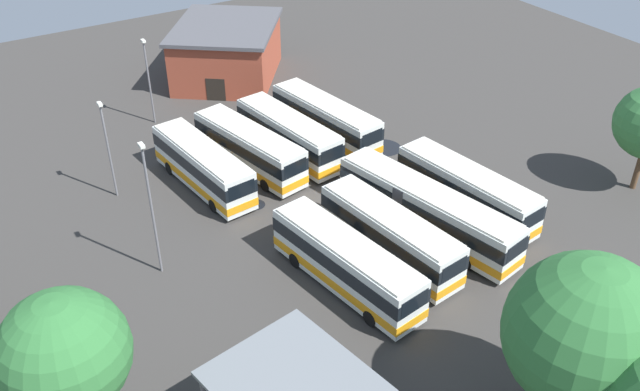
% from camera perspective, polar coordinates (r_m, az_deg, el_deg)
% --- Properties ---
extents(ground_plane, '(92.63, 92.63, 0.00)m').
position_cam_1_polar(ground_plane, '(50.58, 1.01, -0.30)').
color(ground_plane, '#383533').
extents(bus_row0_slot0, '(10.95, 3.73, 3.45)m').
position_cam_1_polar(bus_row0_slot0, '(51.80, -9.69, 2.45)').
color(bus_row0_slot0, silver).
rests_on(bus_row0_slot0, ground_plane).
extents(bus_row0_slot1, '(11.21, 4.63, 3.45)m').
position_cam_1_polar(bus_row0_slot1, '(53.65, -5.89, 3.93)').
color(bus_row0_slot1, silver).
rests_on(bus_row0_slot1, ground_plane).
extents(bus_row0_slot2, '(11.05, 3.97, 3.45)m').
position_cam_1_polar(bus_row0_slot2, '(55.32, -2.63, 5.06)').
color(bus_row0_slot2, silver).
rests_on(bus_row0_slot2, ground_plane).
extents(bus_row0_slot3, '(11.52, 4.09, 3.45)m').
position_cam_1_polar(bus_row0_slot3, '(57.69, 0.48, 6.36)').
color(bus_row0_slot3, silver).
rests_on(bus_row0_slot3, ground_plane).
extents(bus_row1_slot0, '(11.48, 4.16, 3.45)m').
position_cam_1_polar(bus_row1_slot0, '(41.73, 2.18, -5.59)').
color(bus_row1_slot0, silver).
rests_on(bus_row1_slot0, ground_plane).
extents(bus_row1_slot1, '(11.02, 3.85, 3.45)m').
position_cam_1_polar(bus_row1_slot1, '(44.17, 5.82, -3.25)').
color(bus_row1_slot1, silver).
rests_on(bus_row1_slot1, ground_plane).
extents(bus_row1_slot2, '(14.31, 5.20, 3.45)m').
position_cam_1_polar(bus_row1_slot2, '(46.83, 8.79, -1.12)').
color(bus_row1_slot2, silver).
rests_on(bus_row1_slot2, ground_plane).
extents(bus_row1_slot3, '(11.40, 3.97, 3.45)m').
position_cam_1_polar(bus_row1_slot3, '(49.35, 12.07, 0.46)').
color(bus_row1_slot3, silver).
rests_on(bus_row1_slot3, ground_plane).
extents(depot_building, '(14.99, 14.64, 5.44)m').
position_cam_1_polar(depot_building, '(69.64, -7.73, 11.79)').
color(depot_building, '#99422D').
rests_on(depot_building, ground_plane).
extents(maintenance_shelter, '(7.98, 7.38, 4.12)m').
position_cam_1_polar(maintenance_shelter, '(32.16, -2.23, -15.42)').
color(maintenance_shelter, slate).
rests_on(maintenance_shelter, ground_plane).
extents(lamp_post_far_corner, '(0.56, 0.28, 7.57)m').
position_cam_1_polar(lamp_post_far_corner, '(51.10, -17.21, 3.95)').
color(lamp_post_far_corner, slate).
rests_on(lamp_post_far_corner, ground_plane).
extents(lamp_post_mid_lot, '(0.56, 0.28, 7.63)m').
position_cam_1_polar(lamp_post_mid_lot, '(61.14, -14.05, 9.45)').
color(lamp_post_mid_lot, slate).
rests_on(lamp_post_mid_lot, ground_plane).
extents(lamp_post_by_building, '(0.56, 0.28, 9.24)m').
position_cam_1_polar(lamp_post_by_building, '(42.15, -13.84, -0.81)').
color(lamp_post_by_building, slate).
rests_on(lamp_post_by_building, ground_plane).
extents(tree_south_edge, '(7.49, 7.49, 10.04)m').
position_cam_1_polar(tree_south_edge, '(33.08, 21.29, -10.68)').
color(tree_south_edge, brown).
rests_on(tree_south_edge, ground_plane).
extents(tree_west_edge, '(5.87, 5.87, 8.84)m').
position_cam_1_polar(tree_west_edge, '(32.62, -20.46, -12.16)').
color(tree_west_edge, brown).
rests_on(tree_west_edge, ground_plane).
extents(puddle_between_rows, '(1.46, 1.46, 0.01)m').
position_cam_1_polar(puddle_between_rows, '(50.18, -5.40, -0.77)').
color(puddle_between_rows, black).
rests_on(puddle_between_rows, ground_plane).
extents(puddle_near_shelter, '(2.92, 2.92, 0.01)m').
position_cam_1_polar(puddle_near_shelter, '(57.38, 5.31, 3.98)').
color(puddle_near_shelter, black).
rests_on(puddle_near_shelter, ground_plane).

